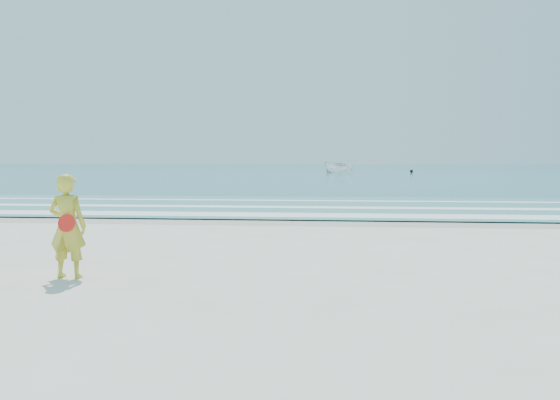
{
  "coord_description": "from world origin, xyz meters",
  "views": [
    {
      "loc": [
        1.72,
        -7.08,
        1.82
      ],
      "look_at": [
        0.64,
        4.0,
        1.0
      ],
      "focal_mm": 35.0,
      "sensor_mm": 36.0,
      "label": 1
    }
  ],
  "objects": [
    {
      "name": "ground",
      "position": [
        0.0,
        0.0,
        0.0
      ],
      "size": [
        400.0,
        400.0,
        0.0
      ],
      "primitive_type": "plane",
      "color": "silver",
      "rests_on": "ground"
    },
    {
      "name": "wet_sand",
      "position": [
        0.0,
        9.0,
        0.0
      ],
      "size": [
        400.0,
        2.4,
        0.0
      ],
      "primitive_type": "cube",
      "color": "#B2A893",
      "rests_on": "ground"
    },
    {
      "name": "ocean",
      "position": [
        0.0,
        105.0,
        0.02
      ],
      "size": [
        400.0,
        190.0,
        0.04
      ],
      "primitive_type": "cube",
      "color": "#19727F",
      "rests_on": "ground"
    },
    {
      "name": "shallow",
      "position": [
        0.0,
        14.0,
        0.04
      ],
      "size": [
        400.0,
        10.0,
        0.01
      ],
      "primitive_type": "cube",
      "color": "#59B7AD",
      "rests_on": "ocean"
    },
    {
      "name": "foam_near",
      "position": [
        0.0,
        10.3,
        0.05
      ],
      "size": [
        400.0,
        1.4,
        0.01
      ],
      "primitive_type": "cube",
      "color": "white",
      "rests_on": "shallow"
    },
    {
      "name": "foam_mid",
      "position": [
        0.0,
        13.2,
        0.05
      ],
      "size": [
        400.0,
        0.9,
        0.01
      ],
      "primitive_type": "cube",
      "color": "white",
      "rests_on": "shallow"
    },
    {
      "name": "foam_far",
      "position": [
        0.0,
        16.5,
        0.05
      ],
      "size": [
        400.0,
        0.6,
        0.01
      ],
      "primitive_type": "cube",
      "color": "white",
      "rests_on": "shallow"
    },
    {
      "name": "boat",
      "position": [
        2.68,
        66.83,
        0.9
      ],
      "size": [
        4.76,
        3.23,
        1.72
      ],
      "primitive_type": "imported",
      "rotation": [
        0.0,
        0.0,
        1.96
      ],
      "color": "white",
      "rests_on": "ocean"
    },
    {
      "name": "buoy",
      "position": [
        12.39,
        68.56,
        0.26
      ],
      "size": [
        0.45,
        0.45,
        0.45
      ],
      "primitive_type": "sphere",
      "color": "black",
      "rests_on": "ocean"
    },
    {
      "name": "woman",
      "position": [
        -2.34,
        0.88,
        0.81
      ],
      "size": [
        0.61,
        0.43,
        1.61
      ],
      "color": "gold",
      "rests_on": "ground"
    }
  ]
}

